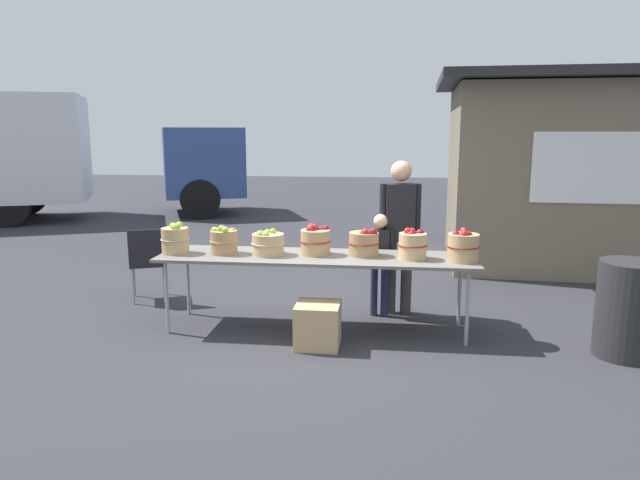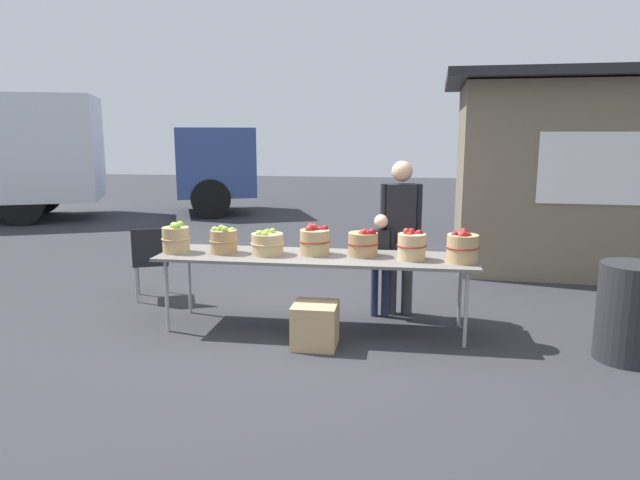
% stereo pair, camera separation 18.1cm
% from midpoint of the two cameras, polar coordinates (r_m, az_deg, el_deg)
% --- Properties ---
extents(ground_plane, '(40.00, 40.00, 0.00)m').
position_cam_midpoint_polar(ground_plane, '(5.82, -1.26, -8.81)').
color(ground_plane, '#2D2D33').
extents(market_table, '(3.10, 0.76, 0.75)m').
position_cam_midpoint_polar(market_table, '(5.62, -1.29, -1.90)').
color(market_table, slate).
rests_on(market_table, ground).
extents(apple_basket_green_0, '(0.29, 0.29, 0.31)m').
position_cam_midpoint_polar(apple_basket_green_0, '(5.90, -15.08, 0.07)').
color(apple_basket_green_0, tan).
rests_on(apple_basket_green_0, market_table).
extents(apple_basket_green_1, '(0.29, 0.29, 0.29)m').
position_cam_midpoint_polar(apple_basket_green_1, '(5.78, -10.46, -0.07)').
color(apple_basket_green_1, '#A87F51').
rests_on(apple_basket_green_1, market_table).
extents(apple_basket_green_2, '(0.33, 0.33, 0.26)m').
position_cam_midpoint_polar(apple_basket_green_2, '(5.66, -6.13, -0.35)').
color(apple_basket_green_2, tan).
rests_on(apple_basket_green_2, market_table).
extents(apple_basket_red_0, '(0.31, 0.31, 0.30)m').
position_cam_midpoint_polar(apple_basket_red_0, '(5.64, -1.38, -0.08)').
color(apple_basket_red_0, tan).
rests_on(apple_basket_red_0, market_table).
extents(apple_basket_red_1, '(0.31, 0.31, 0.28)m').
position_cam_midpoint_polar(apple_basket_red_1, '(5.60, 3.50, -0.29)').
color(apple_basket_red_1, '#A87F51').
rests_on(apple_basket_red_1, market_table).
extents(apple_basket_red_2, '(0.28, 0.28, 0.30)m').
position_cam_midpoint_polar(apple_basket_red_2, '(5.51, 8.28, -0.44)').
color(apple_basket_red_2, tan).
rests_on(apple_basket_red_2, market_table).
extents(apple_basket_red_3, '(0.31, 0.31, 0.31)m').
position_cam_midpoint_polar(apple_basket_red_3, '(5.49, 13.16, -0.62)').
color(apple_basket_red_3, tan).
rests_on(apple_basket_red_3, market_table).
extents(vendor_adult, '(0.44, 0.24, 1.65)m').
position_cam_midpoint_polar(vendor_adult, '(6.12, 7.10, 1.49)').
color(vendor_adult, '#3F3F3F').
rests_on(vendor_adult, ground).
extents(child_customer, '(0.29, 0.16, 1.10)m').
position_cam_midpoint_polar(child_customer, '(6.07, 5.13, -1.66)').
color(child_customer, '#262D4C').
rests_on(child_customer, ground).
extents(box_truck, '(7.93, 4.97, 2.75)m').
position_cam_midpoint_polar(box_truck, '(14.39, -26.61, 7.75)').
color(box_truck, silver).
rests_on(box_truck, ground).
extents(food_kiosk, '(3.63, 3.06, 2.74)m').
position_cam_midpoint_polar(food_kiosk, '(9.14, 21.99, 6.41)').
color(food_kiosk, '#726651').
rests_on(food_kiosk, ground).
extents(folding_chair, '(0.52, 0.52, 0.86)m').
position_cam_midpoint_polar(folding_chair, '(6.94, -17.54, -1.74)').
color(folding_chair, black).
rests_on(folding_chair, ground).
extents(trash_barrel, '(0.54, 0.54, 0.85)m').
position_cam_midpoint_polar(trash_barrel, '(5.64, 27.60, -6.15)').
color(trash_barrel, '#262628').
rests_on(trash_barrel, ground).
extents(produce_crate, '(0.40, 0.40, 0.40)m').
position_cam_midpoint_polar(produce_crate, '(5.31, -1.21, -8.46)').
color(produce_crate, tan).
rests_on(produce_crate, ground).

